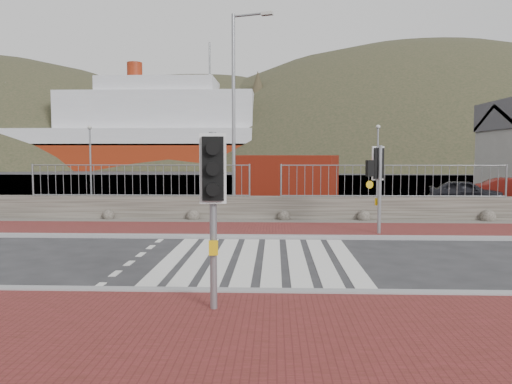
{
  "coord_description": "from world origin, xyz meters",
  "views": [
    {
      "loc": [
        0.37,
        -11.76,
        2.54
      ],
      "look_at": [
        -0.19,
        3.0,
        1.4
      ],
      "focal_mm": 35.0,
      "sensor_mm": 36.0,
      "label": 1
    }
  ],
  "objects_px": {
    "ferry": "(120,136)",
    "streetlight": "(237,104)",
    "traffic_signal_near": "(213,184)",
    "shipping_container": "(286,176)",
    "traffic_signal_far": "(379,171)",
    "car_a": "(465,192)"
  },
  "relations": [
    {
      "from": "streetlight",
      "to": "car_a",
      "type": "relative_size",
      "value": 2.23
    },
    {
      "from": "traffic_signal_far",
      "to": "car_a",
      "type": "relative_size",
      "value": 0.78
    },
    {
      "from": "traffic_signal_near",
      "to": "streetlight",
      "type": "bearing_deg",
      "value": 85.62
    },
    {
      "from": "ferry",
      "to": "streetlight",
      "type": "relative_size",
      "value": 6.26
    },
    {
      "from": "streetlight",
      "to": "traffic_signal_far",
      "type": "bearing_deg",
      "value": -25.3
    },
    {
      "from": "traffic_signal_far",
      "to": "shipping_container",
      "type": "bearing_deg",
      "value": -98.41
    },
    {
      "from": "ferry",
      "to": "shipping_container",
      "type": "distance_m",
      "value": 56.34
    },
    {
      "from": "traffic_signal_far",
      "to": "streetlight",
      "type": "height_order",
      "value": "streetlight"
    },
    {
      "from": "car_a",
      "to": "streetlight",
      "type": "bearing_deg",
      "value": 134.84
    },
    {
      "from": "ferry",
      "to": "shipping_container",
      "type": "xyz_separation_m",
      "value": [
        25.67,
        -49.98,
        -4.14
      ]
    },
    {
      "from": "streetlight",
      "to": "traffic_signal_near",
      "type": "bearing_deg",
      "value": -69.55
    },
    {
      "from": "traffic_signal_far",
      "to": "shipping_container",
      "type": "height_order",
      "value": "traffic_signal_far"
    },
    {
      "from": "ferry",
      "to": "traffic_signal_near",
      "type": "bearing_deg",
      "value": -71.51
    },
    {
      "from": "traffic_signal_far",
      "to": "streetlight",
      "type": "xyz_separation_m",
      "value": [
        -4.7,
        4.41,
        2.47
      ]
    },
    {
      "from": "traffic_signal_near",
      "to": "traffic_signal_far",
      "type": "relative_size",
      "value": 1.03
    },
    {
      "from": "ferry",
      "to": "streetlight",
      "type": "xyz_separation_m",
      "value": [
        23.5,
        -59.84,
        -0.87
      ]
    },
    {
      "from": "traffic_signal_near",
      "to": "shipping_container",
      "type": "height_order",
      "value": "traffic_signal_near"
    },
    {
      "from": "traffic_signal_far",
      "to": "car_a",
      "type": "height_order",
      "value": "traffic_signal_far"
    },
    {
      "from": "car_a",
      "to": "shipping_container",
      "type": "bearing_deg",
      "value": 83.15
    },
    {
      "from": "car_a",
      "to": "ferry",
      "type": "bearing_deg",
      "value": 50.2
    },
    {
      "from": "traffic_signal_far",
      "to": "car_a",
      "type": "distance_m",
      "value": 12.16
    },
    {
      "from": "ferry",
      "to": "streetlight",
      "type": "distance_m",
      "value": 64.3
    }
  ]
}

